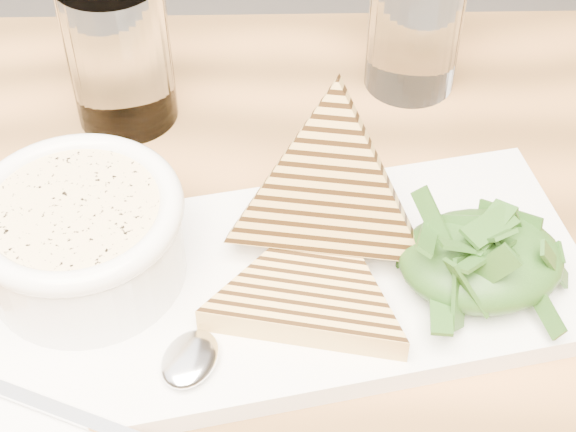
{
  "coord_description": "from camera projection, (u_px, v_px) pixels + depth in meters",
  "views": [
    {
      "loc": [
        0.06,
        -0.14,
        1.16
      ],
      "look_at": [
        0.09,
        0.22,
        0.78
      ],
      "focal_mm": 55.0,
      "sensor_mm": 36.0,
      "label": 1
    }
  ],
  "objects": [
    {
      "name": "table_top",
      "position": [
        239.0,
        374.0,
        0.54
      ],
      "size": [
        1.12,
        0.78,
        0.04
      ],
      "primitive_type": "cube",
      "rotation": [
        0.0,
        0.0,
        -0.06
      ],
      "color": "#AE7239",
      "rests_on": "ground"
    },
    {
      "name": "platter",
      "position": [
        291.0,
        286.0,
        0.55
      ],
      "size": [
        0.39,
        0.21,
        0.02
      ],
      "primitive_type": "cube",
      "rotation": [
        0.0,
        0.0,
        0.14
      ],
      "color": "white",
      "rests_on": "table_top"
    },
    {
      "name": "soup_bowl",
      "position": [
        83.0,
        246.0,
        0.53
      ],
      "size": [
        0.12,
        0.12,
        0.05
      ],
      "primitive_type": "cylinder",
      "color": "white",
      "rests_on": "platter"
    },
    {
      "name": "soup",
      "position": [
        75.0,
        212.0,
        0.51
      ],
      "size": [
        0.1,
        0.1,
        0.01
      ],
      "primitive_type": "cylinder",
      "color": "#ECCC8C",
      "rests_on": "soup_bowl"
    },
    {
      "name": "bowl_rim",
      "position": [
        74.0,
        210.0,
        0.51
      ],
      "size": [
        0.13,
        0.13,
        0.01
      ],
      "primitive_type": "torus",
      "color": "white",
      "rests_on": "soup_bowl"
    },
    {
      "name": "sandwich_flat",
      "position": [
        311.0,
        289.0,
        0.53
      ],
      "size": [
        0.17,
        0.17,
        0.02
      ],
      "primitive_type": null,
      "rotation": [
        0.0,
        0.0,
        -0.26
      ],
      "color": "tan",
      "rests_on": "platter"
    },
    {
      "name": "sandwich_lean",
      "position": [
        329.0,
        193.0,
        0.53
      ],
      "size": [
        0.17,
        0.16,
        0.16
      ],
      "primitive_type": null,
      "rotation": [
        1.11,
        0.0,
        -0.22
      ],
      "color": "tan",
      "rests_on": "sandwich_flat"
    },
    {
      "name": "salad_base",
      "position": [
        481.0,
        260.0,
        0.53
      ],
      "size": [
        0.1,
        0.08,
        0.04
      ],
      "primitive_type": "ellipsoid",
      "color": "black",
      "rests_on": "platter"
    },
    {
      "name": "arugula_pile",
      "position": [
        483.0,
        252.0,
        0.52
      ],
      "size": [
        0.11,
        0.1,
        0.05
      ],
      "primitive_type": null,
      "color": "#376221",
      "rests_on": "platter"
    },
    {
      "name": "spoon_bowl",
      "position": [
        190.0,
        359.0,
        0.49
      ],
      "size": [
        0.05,
        0.05,
        0.01
      ],
      "primitive_type": "ellipsoid",
      "rotation": [
        0.0,
        0.0,
        -0.46
      ],
      "color": "silver",
      "rests_on": "platter"
    },
    {
      "name": "spoon_handle",
      "position": [
        70.0,
        414.0,
        0.47
      ],
      "size": [
        0.1,
        0.05,
        0.0
      ],
      "primitive_type": "cube",
      "rotation": [
        0.0,
        0.0,
        -0.46
      ],
      "color": "silver",
      "rests_on": "platter"
    },
    {
      "name": "glass_near",
      "position": [
        119.0,
        52.0,
        0.64
      ],
      "size": [
        0.08,
        0.08,
        0.12
      ],
      "primitive_type": "cylinder",
      "color": "white",
      "rests_on": "table_top"
    },
    {
      "name": "glass_far",
      "position": [
        415.0,
        23.0,
        0.67
      ],
      "size": [
        0.07,
        0.07,
        0.11
      ],
      "primitive_type": "cylinder",
      "color": "white",
      "rests_on": "table_top"
    }
  ]
}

